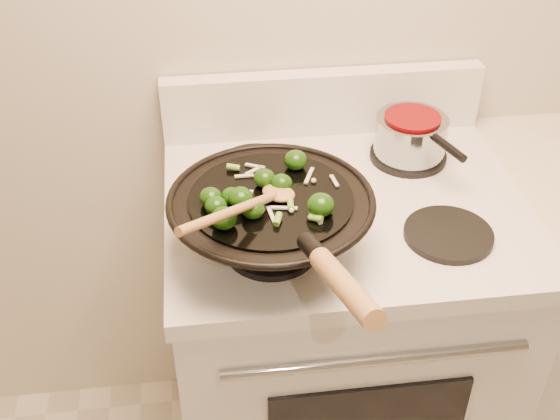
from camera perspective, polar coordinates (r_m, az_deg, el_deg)
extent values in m
cube|color=silver|center=(1.85, 4.51, -11.36)|extent=(0.76, 0.64, 0.88)
cube|color=silver|center=(1.54, 5.32, 0.17)|extent=(0.78, 0.66, 0.04)
cube|color=silver|center=(1.73, 3.50, 8.72)|extent=(0.78, 0.05, 0.16)
cylinder|color=gray|center=(1.38, 7.84, -11.98)|extent=(0.60, 0.02, 0.02)
cylinder|color=black|center=(1.38, -0.70, -3.17)|extent=(0.18, 0.18, 0.01)
cylinder|color=black|center=(1.46, 13.53, -1.93)|extent=(0.18, 0.18, 0.01)
cylinder|color=black|center=(1.62, -1.95, 3.59)|extent=(0.18, 0.18, 0.01)
cylinder|color=black|center=(1.69, 10.36, 4.39)|extent=(0.18, 0.18, 0.01)
torus|color=black|center=(1.31, -0.74, 0.83)|extent=(0.39, 0.39, 0.01)
cylinder|color=black|center=(1.31, -0.74, 0.94)|extent=(0.31, 0.31, 0.01)
cylinder|color=black|center=(1.11, 2.63, -3.11)|extent=(0.04, 0.07, 0.05)
cylinder|color=#A2723F|center=(0.99, 5.31, -6.21)|extent=(0.07, 0.21, 0.09)
ellipsoid|color=#153808|center=(1.27, -3.26, 0.98)|extent=(0.05, 0.05, 0.04)
cylinder|color=#45772B|center=(1.28, -2.61, 0.56)|extent=(0.02, 0.01, 0.02)
ellipsoid|color=#153808|center=(1.38, 1.27, 4.08)|extent=(0.05, 0.05, 0.04)
ellipsoid|color=#153808|center=(1.25, -2.22, 0.09)|extent=(0.04, 0.04, 0.04)
ellipsoid|color=#153808|center=(1.25, 3.33, 0.41)|extent=(0.05, 0.05, 0.04)
cylinder|color=#45772B|center=(1.26, 3.97, -0.05)|extent=(0.02, 0.01, 0.01)
ellipsoid|color=#153808|center=(1.28, -5.67, 1.05)|extent=(0.04, 0.04, 0.04)
ellipsoid|color=#153808|center=(1.26, -5.24, 0.33)|extent=(0.04, 0.04, 0.03)
ellipsoid|color=#153808|center=(1.31, 0.12, 2.19)|extent=(0.04, 0.04, 0.03)
cylinder|color=#45772B|center=(1.32, 0.65, 1.86)|extent=(0.02, 0.02, 0.01)
ellipsoid|color=#153808|center=(1.22, -4.57, -0.67)|extent=(0.05, 0.05, 0.04)
ellipsoid|color=#153808|center=(1.33, -1.27, 2.59)|extent=(0.04, 0.04, 0.04)
ellipsoid|color=#153808|center=(1.28, -3.95, 1.11)|extent=(0.04, 0.04, 0.03)
cylinder|color=#45772B|center=(1.29, -3.42, 0.80)|extent=(0.02, 0.02, 0.02)
cube|color=beige|center=(1.31, -3.11, 1.50)|extent=(0.04, 0.01, 0.00)
cube|color=beige|center=(1.39, -2.06, 3.59)|extent=(0.04, 0.02, 0.00)
cube|color=beige|center=(1.27, 0.32, 0.17)|extent=(0.05, 0.02, 0.00)
cube|color=beige|center=(1.25, -0.68, -0.47)|extent=(0.01, 0.05, 0.00)
cube|color=beige|center=(1.36, -2.94, 2.79)|extent=(0.04, 0.01, 0.00)
cube|color=beige|center=(1.37, -2.19, 3.21)|extent=(0.04, 0.03, 0.00)
cube|color=beige|center=(1.36, 2.39, 2.81)|extent=(0.03, 0.05, 0.00)
cube|color=beige|center=(1.29, -3.53, 0.54)|extent=(0.05, 0.02, 0.00)
cube|color=beige|center=(1.31, -2.89, 1.25)|extent=(0.02, 0.05, 0.00)
cube|color=beige|center=(1.35, 4.43, 2.38)|extent=(0.01, 0.04, 0.00)
cube|color=beige|center=(1.25, 2.89, -0.60)|extent=(0.02, 0.04, 0.00)
cylinder|color=#64A033|center=(1.32, -0.63, 2.01)|extent=(0.03, 0.02, 0.02)
cylinder|color=#64A033|center=(1.30, -5.54, 1.14)|extent=(0.02, 0.02, 0.02)
cylinder|color=#64A033|center=(1.38, -3.82, 3.50)|extent=(0.03, 0.02, 0.01)
cylinder|color=#64A033|center=(1.24, -0.18, -0.75)|extent=(0.02, 0.03, 0.01)
cylinder|color=#64A033|center=(1.27, 0.86, 0.47)|extent=(0.03, 0.02, 0.02)
cylinder|color=#64A033|center=(1.24, 2.92, -0.66)|extent=(0.02, 0.02, 0.01)
sphere|color=beige|center=(1.27, 0.82, 0.33)|extent=(0.01, 0.01, 0.01)
sphere|color=beige|center=(1.26, 0.92, -0.03)|extent=(0.01, 0.01, 0.01)
sphere|color=beige|center=(1.34, 2.74, 2.40)|extent=(0.01, 0.01, 0.01)
ellipsoid|color=#A2723F|center=(1.30, -0.12, 1.40)|extent=(0.08, 0.08, 0.02)
cylinder|color=#A2723F|center=(1.19, -3.93, -0.12)|extent=(0.19, 0.21, 0.10)
cylinder|color=gray|center=(1.66, 10.56, 5.94)|extent=(0.17, 0.17, 0.09)
cylinder|color=#610406|center=(1.63, 10.75, 7.42)|extent=(0.13, 0.13, 0.01)
cylinder|color=black|center=(1.55, 13.56, 4.93)|extent=(0.05, 0.10, 0.02)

